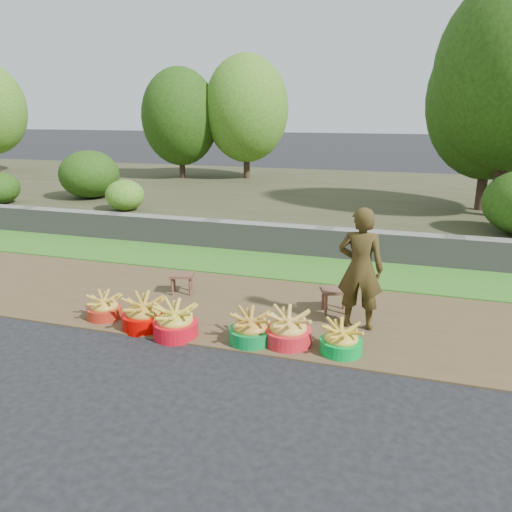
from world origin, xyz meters
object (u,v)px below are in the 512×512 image
(basin_f, at_px, (341,341))
(vendor_woman, at_px, (360,269))
(basin_d, at_px, (250,330))
(basin_b, at_px, (144,315))
(basin_e, at_px, (288,330))
(stool_right, at_px, (336,293))
(basin_a, at_px, (104,308))
(basin_c, at_px, (175,323))
(stool_left, at_px, (182,278))

(basin_f, height_order, vendor_woman, vendor_woman)
(basin_d, relative_size, vendor_woman, 0.34)
(basin_b, xyz_separation_m, basin_e, (1.82, 0.09, -0.00))
(basin_e, height_order, stool_right, basin_e)
(basin_e, xyz_separation_m, basin_f, (0.61, -0.03, -0.02))
(basin_a, height_order, vendor_woman, vendor_woman)
(basin_c, bearing_deg, stool_left, 112.56)
(basin_c, distance_m, vendor_woman, 2.32)
(basin_c, bearing_deg, basin_f, 4.55)
(basin_c, distance_m, stool_left, 1.44)
(basin_b, distance_m, basin_e, 1.82)
(basin_a, bearing_deg, stool_right, 20.99)
(basin_b, relative_size, basin_e, 1.00)
(basin_b, distance_m, vendor_woman, 2.72)
(basin_a, height_order, basin_e, basin_e)
(stool_right, bearing_deg, basin_c, -142.89)
(basin_f, bearing_deg, basin_d, -177.23)
(basin_b, relative_size, basin_f, 1.16)
(basin_b, xyz_separation_m, basin_c, (0.48, -0.10, -0.00))
(basin_d, height_order, basin_e, basin_e)
(stool_left, relative_size, stool_right, 0.88)
(basin_d, height_order, stool_left, basin_d)
(vendor_woman, bearing_deg, basin_d, 37.17)
(stool_right, bearing_deg, vendor_woman, -48.60)
(basin_b, height_order, basin_f, basin_b)
(basin_f, height_order, stool_left, basin_f)
(basin_d, bearing_deg, basin_f, 2.77)
(basin_d, xyz_separation_m, vendor_woman, (1.14, 0.80, 0.61))
(basin_a, relative_size, stool_right, 0.98)
(basin_e, relative_size, basin_f, 1.15)
(basin_d, distance_m, stool_right, 1.43)
(basin_c, height_order, basin_f, basin_c)
(basin_e, bearing_deg, basin_c, -171.95)
(basin_f, bearing_deg, vendor_woman, 83.01)
(vendor_woman, bearing_deg, basin_f, 84.90)
(basin_e, xyz_separation_m, vendor_woman, (0.71, 0.72, 0.59))
(basin_f, distance_m, stool_left, 2.77)
(basin_d, distance_m, basin_f, 1.05)
(stool_right, bearing_deg, basin_b, -151.39)
(basin_b, bearing_deg, basin_e, 2.84)
(basin_a, height_order, basin_c, basin_c)
(basin_b, height_order, basin_c, basin_b)
(basin_b, bearing_deg, vendor_woman, 17.78)
(basin_f, xyz_separation_m, stool_right, (-0.25, 1.14, 0.13))
(stool_left, height_order, vendor_woman, vendor_woman)
(basin_c, distance_m, stool_right, 2.14)
(basin_c, relative_size, basin_e, 0.98)
(basin_e, bearing_deg, basin_f, -3.17)
(basin_b, xyz_separation_m, stool_left, (-0.07, 1.23, 0.08))
(basin_b, distance_m, basin_c, 0.49)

